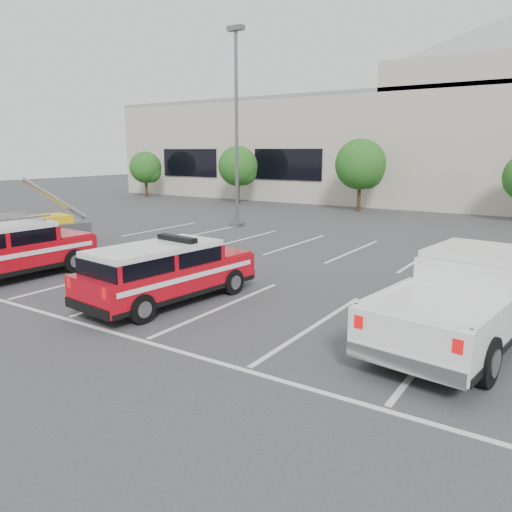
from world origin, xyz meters
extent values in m
plane|color=#353537|center=(0.00, 0.00, 0.00)|extent=(120.00, 120.00, 0.00)
cube|color=silver|center=(0.00, 4.50, 0.01)|extent=(23.00, 15.00, 0.01)
cube|color=#B8AD9B|center=(0.00, 32.00, 4.00)|extent=(60.00, 15.00, 8.00)
cube|color=gray|center=(0.00, 32.00, 8.15)|extent=(60.00, 15.00, 0.30)
cube|color=#B8AD9B|center=(2.00, 30.50, 9.00)|extent=(14.00, 12.00, 2.00)
pyramid|color=gray|center=(2.00, 30.50, 11.60)|extent=(15.98, 15.98, 3.20)
cylinder|color=#3F2B19|center=(-25.00, 22.00, 0.76)|extent=(0.24, 0.24, 1.51)
sphere|color=#164C14|center=(-25.00, 22.00, 2.60)|extent=(2.77, 2.77, 2.77)
sphere|color=#164C14|center=(-24.60, 22.20, 2.18)|extent=(1.85, 1.85, 1.85)
cylinder|color=#3F2B19|center=(-15.00, 22.00, 0.84)|extent=(0.24, 0.24, 1.67)
sphere|color=#164C14|center=(-15.00, 22.00, 2.88)|extent=(3.07, 3.07, 3.07)
sphere|color=#164C14|center=(-14.60, 22.20, 2.42)|extent=(2.05, 2.05, 2.05)
cylinder|color=#3F2B19|center=(-5.00, 22.00, 0.92)|extent=(0.24, 0.24, 1.84)
sphere|color=#164C14|center=(-5.00, 22.00, 3.16)|extent=(3.37, 3.37, 3.37)
sphere|color=#164C14|center=(-4.60, 22.20, 2.65)|extent=(2.24, 2.24, 2.24)
cube|color=#59595E|center=(-8.00, 12.00, 0.10)|extent=(0.60, 0.60, 0.20)
cylinder|color=#59595E|center=(-8.00, 12.00, 5.00)|extent=(0.18, 0.18, 10.00)
cube|color=#59595E|center=(-8.00, 12.00, 10.12)|extent=(0.90, 0.40, 0.24)
cube|color=#AE0814|center=(-1.53, -0.34, 0.70)|extent=(2.39, 5.23, 0.77)
cube|color=black|center=(-1.58, -0.79, 1.29)|extent=(2.08, 3.75, 0.40)
cube|color=silver|center=(-1.58, -0.79, 1.56)|extent=(2.03, 3.68, 0.15)
cube|color=black|center=(-1.49, -0.01, 1.71)|extent=(1.38, 0.41, 0.14)
cube|color=silver|center=(5.83, 1.10, 0.83)|extent=(3.00, 6.58, 0.92)
cube|color=black|center=(5.91, 1.67, 1.53)|extent=(2.29, 2.49, 0.48)
cube|color=silver|center=(5.91, 1.67, 1.86)|extent=(2.24, 2.44, 0.18)
cube|color=#AE0814|center=(-7.57, -1.25, 0.77)|extent=(2.26, 5.24, 0.85)
cube|color=#59595E|center=(-11.52, 2.67, 0.51)|extent=(2.69, 3.67, 1.01)
cube|color=#E6AD0D|center=(-11.52, 2.67, 1.15)|extent=(1.87, 2.29, 0.37)
cylinder|color=#A5A5A8|center=(-11.40, 3.21, 2.02)|extent=(0.80, 2.67, 1.97)
cube|color=#59595E|center=(-13.20, 1.91, 0.32)|extent=(1.14, 1.28, 0.64)
camera|label=1|loc=(7.66, -10.05, 4.06)|focal=35.00mm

